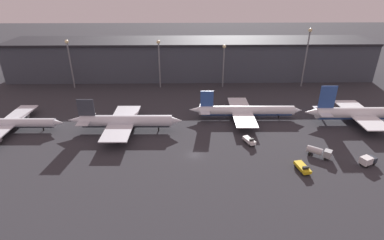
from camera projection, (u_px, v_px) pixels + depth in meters
ground at (194, 155)px, 96.03m from camera, size 600.00×600.00×0.00m
terminal_building at (191, 58)px, 166.65m from camera, size 196.35×26.58×20.54m
airplane_0 at (10, 123)px, 109.90m from camera, size 38.95×34.43×11.25m
airplane_1 at (125, 121)px, 109.43m from camera, size 41.94×29.84×12.48m
airplane_2 at (245, 111)px, 119.38m from camera, size 45.19×29.16×11.67m
airplane_3 at (365, 113)px, 115.55m from camera, size 47.22×28.07×15.15m
service_vehicle_0 at (368, 160)px, 90.29m from camera, size 5.72×4.47×2.87m
service_vehicle_1 at (319, 152)px, 94.48m from camera, size 7.31×6.12×3.00m
service_vehicle_2 at (249, 141)px, 101.84m from camera, size 3.95×5.74×2.66m
service_vehicle_3 at (303, 168)px, 87.68m from camera, size 3.55×6.45×2.47m
lamp_post_0 at (70, 58)px, 147.17m from camera, size 1.80×1.80×24.21m
lamp_post_1 at (159, 58)px, 147.96m from camera, size 1.80×1.80×23.87m
lamp_post_2 at (224, 60)px, 149.03m from camera, size 1.80×1.80×21.59m
lamp_post_3 at (307, 51)px, 147.86m from camera, size 1.80×1.80×29.25m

